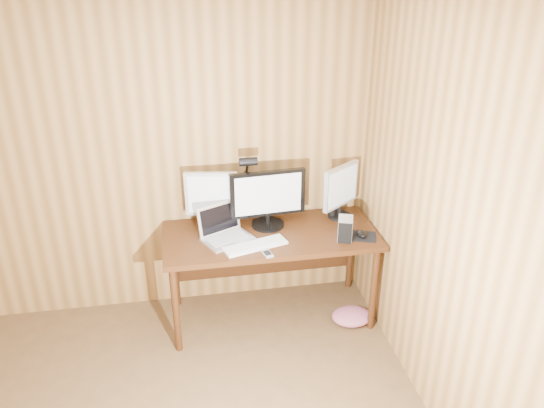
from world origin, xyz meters
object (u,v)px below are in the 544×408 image
object	(u,v)px
monitor_right	(341,190)
phone	(267,254)
monitor_left	(212,198)
hard_drive	(345,229)
laptop	(224,230)
speaker	(333,210)
desk	(269,243)
mouse	(362,234)
keyboard	(255,245)
monitor_center	(268,198)
desk_lamp	(248,178)

from	to	relation	value
monitor_right	phone	world-z (taller)	monitor_right
monitor_left	hard_drive	size ratio (longest dim) A/B	2.53
laptop	monitor_left	bearing A→B (deg)	82.82
speaker	laptop	bearing A→B (deg)	-167.97
desk	hard_drive	bearing A→B (deg)	-25.01
desk	hard_drive	size ratio (longest dim) A/B	9.07
mouse	keyboard	bearing A→B (deg)	-164.88
keyboard	phone	world-z (taller)	keyboard
monitor_right	hard_drive	xyz separation A→B (m)	(-0.06, -0.35, -0.15)
laptop	phone	bearing A→B (deg)	-73.36
keyboard	mouse	distance (m)	0.80
monitor_left	monitor_center	bearing A→B (deg)	0.30
monitor_right	keyboard	size ratio (longest dim) A/B	0.90
monitor_left	monitor_right	world-z (taller)	monitor_left
monitor_left	phone	distance (m)	0.65
keyboard	hard_drive	size ratio (longest dim) A/B	2.74
keyboard	mouse	bearing A→B (deg)	-15.37
phone	monitor_left	bearing A→B (deg)	110.58
desk	speaker	xyz separation A→B (m)	(0.53, 0.11, 0.18)
monitor_left	keyboard	size ratio (longest dim) A/B	0.92
desk	keyboard	world-z (taller)	keyboard
monitor_center	phone	world-z (taller)	monitor_center
hard_drive	speaker	bearing A→B (deg)	107.46
desk	mouse	size ratio (longest dim) A/B	14.22
desk	monitor_left	world-z (taller)	monitor_left
mouse	hard_drive	bearing A→B (deg)	-160.89
mouse	speaker	size ratio (longest dim) A/B	0.92
desk	desk_lamp	world-z (taller)	desk_lamp
laptop	desk_lamp	xyz separation A→B (m)	(0.21, 0.24, 0.30)
monitor_right	laptop	size ratio (longest dim) A/B	1.03
monitor_center	desk_lamp	xyz separation A→B (m)	(-0.14, 0.10, 0.13)
keyboard	mouse	xyz separation A→B (m)	(0.80, 0.01, 0.01)
phone	desk_lamp	world-z (taller)	desk_lamp
monitor_right	monitor_center	bearing A→B (deg)	148.42
laptop	phone	world-z (taller)	laptop
desk	phone	world-z (taller)	phone
monitor_left	speaker	size ratio (longest dim) A/B	3.66
mouse	monitor_right	bearing A→B (deg)	115.93
desk	speaker	distance (m)	0.57
keyboard	desk_lamp	xyz separation A→B (m)	(0.01, 0.41, 0.35)
desk	desk_lamp	size ratio (longest dim) A/B	2.71
mouse	desk	bearing A→B (deg)	174.72
monitor_center	monitor_left	world-z (taller)	monitor_center
monitor_center	hard_drive	xyz separation A→B (m)	(0.52, -0.30, -0.15)
monitor_left	mouse	distance (m)	1.16
desk	laptop	size ratio (longest dim) A/B	3.78
mouse	speaker	xyz separation A→B (m)	(-0.13, 0.35, 0.04)
monitor_center	laptop	bearing A→B (deg)	-163.50
speaker	hard_drive	bearing A→B (deg)	-91.07
monitor_right	laptop	world-z (taller)	monitor_right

